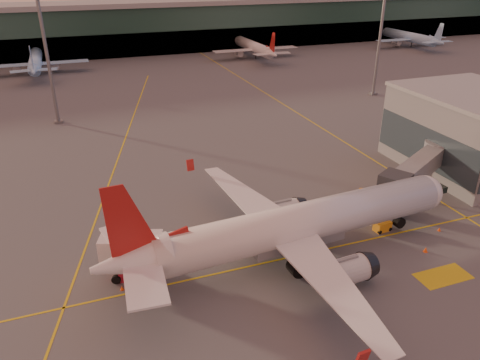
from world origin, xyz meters
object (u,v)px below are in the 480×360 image
object	(u,v)px
gpu_cart	(382,226)
catering_truck	(133,254)
pushback_tug	(365,198)
main_airplane	(294,226)

from	to	relation	value
gpu_cart	catering_truck	bearing A→B (deg)	171.10
catering_truck	pushback_tug	size ratio (longest dim) A/B	1.71
main_airplane	gpu_cart	xyz separation A→B (m)	(13.35, 1.47, -3.63)
gpu_cart	pushback_tug	world-z (taller)	pushback_tug
catering_truck	pushback_tug	bearing A→B (deg)	28.88
pushback_tug	catering_truck	bearing A→B (deg)	-147.68
gpu_cart	pushback_tug	distance (m)	7.47
main_airplane	pushback_tug	distance (m)	18.12
catering_truck	gpu_cart	size ratio (longest dim) A/B	3.12
main_airplane	gpu_cart	bearing A→B (deg)	2.36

